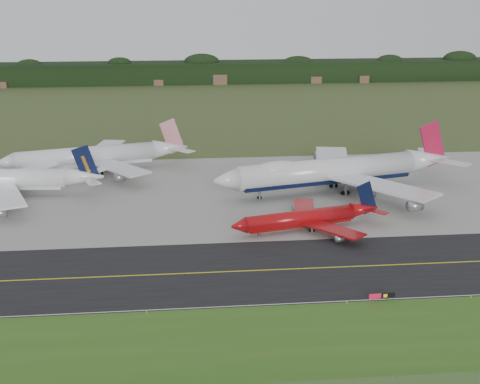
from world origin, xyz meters
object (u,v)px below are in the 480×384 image
(jet_red_737, at_px, (308,218))
(taxiway_sign, at_px, (382,296))
(jet_star_tail, at_px, (97,156))
(jet_navy_gold, at_px, (3,180))
(jet_ba_747, at_px, (335,170))

(jet_red_737, xyz_separation_m, taxiway_sign, (6.10, -39.34, -1.71))
(jet_star_tail, xyz_separation_m, taxiway_sign, (61.87, -96.30, -4.02))
(jet_red_737, relative_size, jet_star_tail, 0.65)
(jet_navy_gold, xyz_separation_m, jet_star_tail, (23.19, 22.55, 0.42))
(jet_red_737, relative_size, taxiway_sign, 7.64)
(jet_navy_gold, distance_m, taxiway_sign, 112.64)
(jet_red_737, xyz_separation_m, jet_navy_gold, (-78.96, 34.42, 1.89))
(jet_ba_747, height_order, jet_navy_gold, jet_ba_747)
(jet_ba_747, relative_size, jet_star_tail, 1.25)
(jet_navy_gold, bearing_deg, jet_ba_747, -3.20)
(taxiway_sign, bearing_deg, jet_star_tail, 122.72)
(jet_star_tail, distance_m, taxiway_sign, 114.53)
(jet_ba_747, height_order, jet_red_737, jet_ba_747)
(jet_navy_gold, bearing_deg, taxiway_sign, -40.93)
(jet_ba_747, height_order, jet_star_tail, jet_ba_747)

